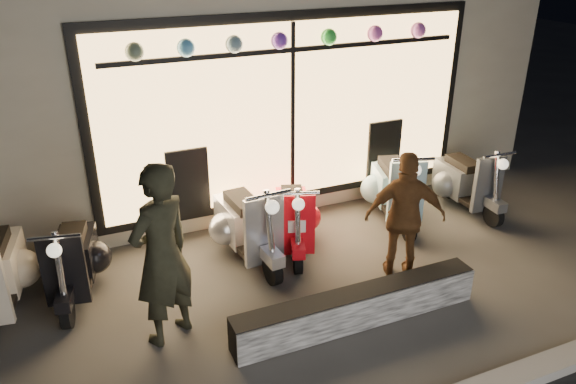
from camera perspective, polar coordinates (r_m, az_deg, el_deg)
name	(u,v)px	position (r m, az deg, el deg)	size (l,w,h in m)	color
ground	(296,299)	(6.47, 0.79, -10.79)	(40.00, 40.00, 0.00)	#383533
shop_building	(178,39)	(10.15, -11.09, 14.98)	(10.20, 6.23, 4.20)	beige
graffiti_barrier	(357,307)	(6.05, 7.04, -11.56)	(2.75, 0.28, 0.40)	black
scooter_silver	(245,222)	(7.13, -4.38, -3.10)	(0.55, 1.53, 1.09)	black
scooter_red	(293,216)	(7.35, 0.51, -2.41)	(0.75, 1.40, 1.00)	black
scooter_black	(74,257)	(6.89, -20.91, -6.23)	(0.65, 1.41, 1.00)	black
scooter_blue	(393,185)	(8.26, 10.62, 0.66)	(0.78, 1.54, 1.10)	black
scooter_grey	(463,180)	(8.80, 17.39, 1.22)	(0.50, 1.42, 1.02)	black
man	(162,255)	(5.56, -12.71, -6.30)	(0.70, 0.46, 1.91)	black
woman	(405,217)	(6.63, 11.82, -2.47)	(0.92, 0.38, 1.58)	brown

